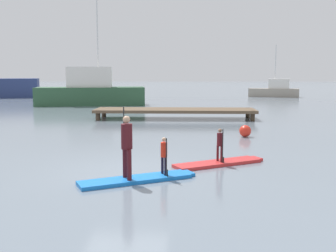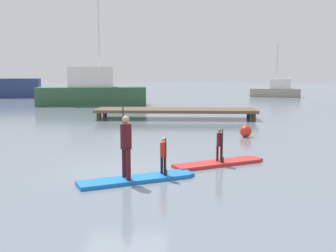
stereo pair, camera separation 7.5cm
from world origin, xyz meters
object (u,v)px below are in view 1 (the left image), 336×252
(paddler_adult, at_px, (127,143))
(fishing_boat_green_midground, at_px, (275,90))
(mooring_buoy_near, at_px, (245,131))
(paddleboard_near, at_px, (219,163))
(paddler_child_front, at_px, (164,154))
(paddleboard_far, at_px, (138,179))
(motor_boat_small_navy, at_px, (90,91))
(paddler_child_solo, at_px, (220,143))

(paddler_adult, xyz_separation_m, fishing_boat_green_midground, (12.29, 38.09, -0.26))
(paddler_adult, height_order, fishing_boat_green_midground, fishing_boat_green_midground)
(mooring_buoy_near, bearing_deg, paddler_adult, -118.79)
(paddleboard_near, xyz_separation_m, fishing_boat_green_midground, (9.67, 35.92, 0.75))
(mooring_buoy_near, bearing_deg, paddler_child_front, -114.38)
(paddleboard_far, relative_size, mooring_buoy_near, 5.83)
(paddleboard_near, xyz_separation_m, motor_boat_small_navy, (-9.44, 22.89, 1.21))
(paddler_adult, bearing_deg, paddler_child_front, 26.04)
(paddler_child_solo, distance_m, mooring_buoy_near, 5.82)
(paddler_child_solo, height_order, paddler_child_front, paddler_child_solo)
(paddler_adult, height_order, motor_boat_small_navy, motor_boat_small_navy)
(fishing_boat_green_midground, xyz_separation_m, mooring_buoy_near, (-8.04, -30.36, -0.53))
(paddleboard_near, distance_m, paddler_child_solo, 0.63)
(paddler_adult, bearing_deg, paddler_child_solo, 39.47)
(paddler_child_front, bearing_deg, mooring_buoy_near, 65.62)
(paddler_adult, xyz_separation_m, motor_boat_small_navy, (-6.83, 25.07, 0.20))
(paddleboard_near, bearing_deg, paddler_adult, -140.32)
(mooring_buoy_near, bearing_deg, paddleboard_near, -106.34)
(paddler_child_solo, xyz_separation_m, paddler_child_front, (-1.67, -1.69, -0.01))
(paddleboard_far, distance_m, motor_boat_small_navy, 25.95)
(paddler_child_solo, xyz_separation_m, paddler_adult, (-2.62, -2.16, 0.38))
(paddler_child_solo, bearing_deg, paddler_adult, -140.53)
(motor_boat_small_navy, bearing_deg, fishing_boat_green_midground, 34.28)
(paddleboard_far, relative_size, paddler_child_front, 3.02)
(paddler_child_solo, bearing_deg, paddler_child_front, -134.56)
(paddleboard_far, bearing_deg, paddler_child_solo, 40.79)
(paddler_adult, distance_m, mooring_buoy_near, 8.86)
(paddler_child_solo, distance_m, motor_boat_small_navy, 24.78)
(paddler_child_solo, xyz_separation_m, paddleboard_far, (-2.35, -2.03, -0.63))
(paddler_child_solo, bearing_deg, fishing_boat_green_midground, 74.95)
(fishing_boat_green_midground, relative_size, mooring_buoy_near, 11.45)
(paddler_child_solo, height_order, paddler_adult, paddler_adult)
(paddler_child_solo, relative_size, fishing_boat_green_midground, 0.17)
(fishing_boat_green_midground, bearing_deg, paddler_child_solo, -105.05)
(paddler_child_solo, bearing_deg, paddleboard_near, 111.81)
(paddleboard_near, xyz_separation_m, mooring_buoy_near, (1.63, 5.56, 0.22))
(paddler_child_front, height_order, motor_boat_small_navy, motor_boat_small_navy)
(paddleboard_near, xyz_separation_m, paddleboard_far, (-2.35, -2.04, 0.00))
(fishing_boat_green_midground, bearing_deg, paddleboard_far, -107.56)
(paddleboard_near, bearing_deg, mooring_buoy_near, 73.66)
(paddleboard_near, relative_size, fishing_boat_green_midground, 0.48)
(paddler_adult, distance_m, paddler_child_front, 1.13)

